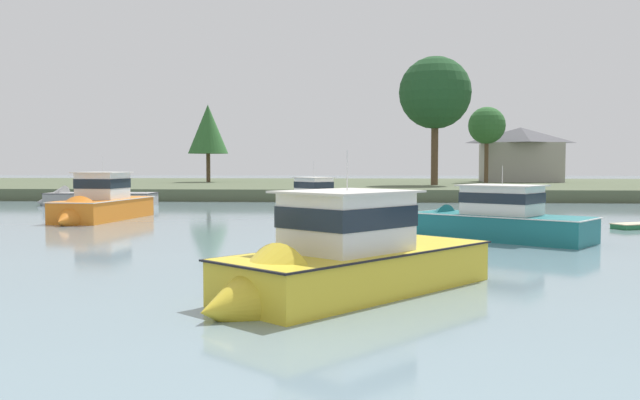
{
  "coord_description": "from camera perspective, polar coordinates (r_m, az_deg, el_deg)",
  "views": [
    {
      "loc": [
        -3.69,
        -4.59,
        3.68
      ],
      "look_at": [
        -6.01,
        30.56,
        1.8
      ],
      "focal_mm": 37.96,
      "sensor_mm": 36.0,
      "label": 1
    }
  ],
  "objects": [
    {
      "name": "far_shore_bank",
      "position": [
        90.71,
        6.1,
        1.09
      ],
      "size": [
        189.19,
        51.28,
        1.2
      ],
      "primitive_type": "cube",
      "color": "#4C563D",
      "rests_on": "ground"
    },
    {
      "name": "cruiser_teal",
      "position": [
        34.26,
        13.73,
        -2.15
      ],
      "size": [
        9.51,
        8.02,
        4.66
      ],
      "color": "#196B70",
      "rests_on": "ground"
    },
    {
      "name": "cruiser_yellow",
      "position": [
        18.77,
        1.35,
        -6.19
      ],
      "size": [
        8.83,
        9.63,
        5.19
      ],
      "color": "gold",
      "rests_on": "ground"
    },
    {
      "name": "cruiser_cream",
      "position": [
        56.55,
        -0.73,
        -0.07
      ],
      "size": [
        7.75,
        8.44,
        4.87
      ],
      "color": "beige",
      "rests_on": "ground"
    },
    {
      "name": "cruiser_orange",
      "position": [
        46.2,
        -18.25,
        -0.81
      ],
      "size": [
        4.19,
        10.23,
        5.37
      ],
      "color": "orange",
      "rests_on": "ground"
    },
    {
      "name": "cruiser_grey",
      "position": [
        63.72,
        -18.86,
        0.1
      ],
      "size": [
        10.73,
        3.65,
        5.49
      ],
      "color": "gray",
      "rests_on": "ground"
    },
    {
      "name": "dinghy_green",
      "position": [
        42.44,
        25.08,
        -2.05
      ],
      "size": [
        3.02,
        2.29,
        0.43
      ],
      "color": "#236B3D",
      "rests_on": "ground"
    },
    {
      "name": "shore_tree_center",
      "position": [
        91.24,
        13.88,
        6.08
      ],
      "size": [
        4.83,
        4.83,
        9.92
      ],
      "color": "brown",
      "rests_on": "far_shore_bank"
    },
    {
      "name": "shore_tree_center_right",
      "position": [
        81.25,
        9.68,
        8.87
      ],
      "size": [
        8.47,
        8.47,
        15.06
      ],
      "color": "brown",
      "rests_on": "far_shore_bank"
    },
    {
      "name": "shore_tree_inland_c",
      "position": [
        94.1,
        -9.42,
        5.9
      ],
      "size": [
        5.47,
        5.47,
        10.59
      ],
      "color": "brown",
      "rests_on": "far_shore_bank"
    },
    {
      "name": "cottage_near_water",
      "position": [
        98.27,
        16.54,
        3.76
      ],
      "size": [
        10.95,
        8.11,
        7.55
      ],
      "color": "#9E998E",
      "rests_on": "far_shore_bank"
    }
  ]
}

